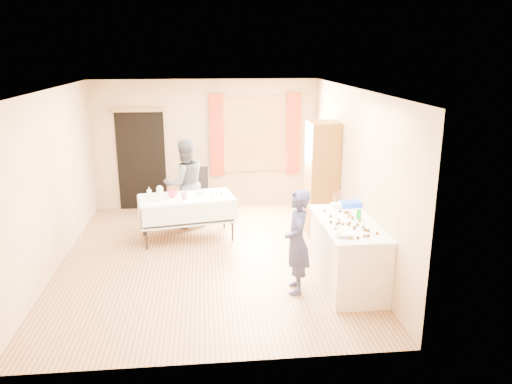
{
  "coord_description": "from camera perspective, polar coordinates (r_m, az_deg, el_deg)",
  "views": [
    {
      "loc": [
        -0.02,
        -7.28,
        3.13
      ],
      "look_at": [
        0.74,
        0.0,
        1.05
      ],
      "focal_mm": 35.0,
      "sensor_mm": 36.0,
      "label": 1
    }
  ],
  "objects": [
    {
      "name": "wall_back",
      "position": [
        10.21,
        -5.75,
        5.42
      ],
      "size": [
        4.5,
        0.02,
        2.6
      ],
      "primitive_type": "cube",
      "color": "tan",
      "rests_on": "floor"
    },
    {
      "name": "soda_can",
      "position": [
        6.98,
        11.67,
        -2.52
      ],
      "size": [
        0.08,
        0.08,
        0.12
      ],
      "primitive_type": "cylinder",
      "rotation": [
        0.0,
        0.0,
        0.25
      ],
      "color": "#039719",
      "rests_on": "counter"
    },
    {
      "name": "cup_red",
      "position": [
        8.54,
        -9.48,
        -0.14
      ],
      "size": [
        0.27,
        0.27,
        0.13
      ],
      "primitive_type": "imported",
      "rotation": [
        0.0,
        0.0,
        0.39
      ],
      "color": "#D32444",
      "rests_on": "party_table"
    },
    {
      "name": "ceiling",
      "position": [
        7.3,
        -5.89,
        11.66
      ],
      "size": [
        4.5,
        5.5,
        0.02
      ],
      "primitive_type": "cube",
      "color": "white",
      "rests_on": "floor"
    },
    {
      "name": "curtain_left",
      "position": [
        10.09,
        -4.52,
        6.48
      ],
      "size": [
        0.28,
        0.06,
        1.65
      ],
      "primitive_type": "cube",
      "color": "#A93318",
      "rests_on": "wall_back"
    },
    {
      "name": "foam_block",
      "position": [
        7.38,
        9.12,
        -1.57
      ],
      "size": [
        0.17,
        0.14,
        0.08
      ],
      "primitive_type": "cube",
      "rotation": [
        0.0,
        0.0,
        0.31
      ],
      "color": "white",
      "rests_on": "counter"
    },
    {
      "name": "woman",
      "position": [
        9.14,
        -8.13,
        0.97
      ],
      "size": [
        1.21,
        1.16,
        1.62
      ],
      "primitive_type": "imported",
      "rotation": [
        0.0,
        0.0,
        3.52
      ],
      "color": "black",
      "rests_on": "floor"
    },
    {
      "name": "mixing_bowl",
      "position": [
        6.31,
        9.92,
        -4.77
      ],
      "size": [
        0.29,
        0.29,
        0.05
      ],
      "primitive_type": "imported",
      "rotation": [
        0.0,
        0.0,
        -0.17
      ],
      "color": "white",
      "rests_on": "counter"
    },
    {
      "name": "chair",
      "position": [
        9.56,
        -6.61,
        -1.48
      ],
      "size": [
        0.44,
        0.44,
        1.02
      ],
      "rotation": [
        0.0,
        0.0,
        0.06
      ],
      "color": "black",
      "rests_on": "floor"
    },
    {
      "name": "cup_rainbow",
      "position": [
        8.37,
        -8.23,
        -0.47
      ],
      "size": [
        0.13,
        0.13,
        0.11
      ],
      "primitive_type": "imported",
      "rotation": [
        0.0,
        0.0,
        -0.05
      ],
      "color": "red",
      "rests_on": "party_table"
    },
    {
      "name": "pitcher",
      "position": [
        8.35,
        -10.91,
        -0.23
      ],
      "size": [
        0.11,
        0.11,
        0.22
      ],
      "primitive_type": "cylinder",
      "rotation": [
        0.0,
        0.0,
        0.04
      ],
      "color": "silver",
      "rests_on": "party_table"
    },
    {
      "name": "wall_front",
      "position": [
        4.88,
        -5.31,
        -6.29
      ],
      "size": [
        4.5,
        0.02,
        2.6
      ],
      "primitive_type": "cube",
      "color": "tan",
      "rests_on": "floor"
    },
    {
      "name": "doorway",
      "position": [
        10.32,
        -12.95,
        3.51
      ],
      "size": [
        0.95,
        0.04,
        2.0
      ],
      "primitive_type": "cube",
      "color": "black",
      "rests_on": "floor"
    },
    {
      "name": "door_lintel",
      "position": [
        10.12,
        -13.33,
        9.12
      ],
      "size": [
        1.05,
        0.06,
        0.08
      ],
      "primitive_type": "cube",
      "color": "olive",
      "rests_on": "wall_back"
    },
    {
      "name": "window_pane",
      "position": [
        10.17,
        -0.1,
        6.61
      ],
      "size": [
        1.2,
        0.02,
        1.4
      ],
      "primitive_type": "cube",
      "color": "white",
      "rests_on": "wall_back"
    },
    {
      "name": "cake_balls",
      "position": [
        6.73,
        10.75,
        -3.54
      ],
      "size": [
        0.52,
        1.13,
        0.04
      ],
      "color": "#3F2314",
      "rests_on": "counter"
    },
    {
      "name": "party_table",
      "position": [
        8.63,
        -7.9,
        -2.46
      ],
      "size": [
        1.72,
        1.09,
        0.75
      ],
      "rotation": [
        0.0,
        0.0,
        0.18
      ],
      "color": "black",
      "rests_on": "floor"
    },
    {
      "name": "wall_right",
      "position": [
        7.85,
        11.14,
        2.04
      ],
      "size": [
        0.02,
        5.5,
        2.6
      ],
      "primitive_type": "cube",
      "color": "tan",
      "rests_on": "floor"
    },
    {
      "name": "window_frame",
      "position": [
        10.18,
        -0.11,
        6.62
      ],
      "size": [
        1.32,
        0.06,
        1.52
      ],
      "primitive_type": "cube",
      "color": "olive",
      "rests_on": "wall_back"
    },
    {
      "name": "wall_left",
      "position": [
        7.84,
        -22.37,
        1.11
      ],
      "size": [
        0.02,
        5.5,
        2.6
      ],
      "primitive_type": "cube",
      "color": "tan",
      "rests_on": "floor"
    },
    {
      "name": "blue_basket",
      "position": [
        7.5,
        10.71,
        -1.36
      ],
      "size": [
        0.31,
        0.21,
        0.08
      ],
      "primitive_type": "cube",
      "rotation": [
        0.0,
        0.0,
        0.03
      ],
      "color": "blue",
      "rests_on": "counter"
    },
    {
      "name": "girl",
      "position": [
        6.62,
        4.73,
        -5.68
      ],
      "size": [
        0.59,
        0.45,
        1.42
      ],
      "primitive_type": "imported",
      "rotation": [
        0.0,
        0.0,
        -1.68
      ],
      "color": "#222348",
      "rests_on": "floor"
    },
    {
      "name": "counter",
      "position": [
        7.01,
        10.42,
        -6.9
      ],
      "size": [
        0.78,
        1.64,
        0.91
      ],
      "color": "beige",
      "rests_on": "floor"
    },
    {
      "name": "small_bowl",
      "position": [
        8.68,
        -6.2,
        -0.01
      ],
      "size": [
        0.26,
        0.26,
        0.05
      ],
      "primitive_type": "imported",
      "rotation": [
        0.0,
        0.0,
        0.32
      ],
      "color": "white",
      "rests_on": "party_table"
    },
    {
      "name": "cabinet",
      "position": [
        8.75,
        7.54,
        1.53
      ],
      "size": [
        0.5,
        0.6,
        1.98
      ],
      "primitive_type": "cube",
      "color": "brown",
      "rests_on": "floor"
    },
    {
      "name": "bottle",
      "position": [
        8.66,
        -12.11,
        0.05
      ],
      "size": [
        0.11,
        0.11,
        0.15
      ],
      "primitive_type": "imported",
      "rotation": [
        0.0,
        0.0,
        0.32
      ],
      "color": "white",
      "rests_on": "party_table"
    },
    {
      "name": "curtain_right",
      "position": [
        10.24,
        4.29,
        6.63
      ],
      "size": [
        0.28,
        0.06,
        1.65
      ],
      "primitive_type": "cube",
      "color": "#A93318",
      "rests_on": "wall_back"
    },
    {
      "name": "pastry_tray",
      "position": [
        8.51,
        -4.48,
        -0.4
      ],
      "size": [
        0.34,
        0.31,
        0.02
      ],
      "primitive_type": "cube",
      "rotation": [
        0.0,
        0.0,
        0.52
      ],
      "color": "white",
      "rests_on": "party_table"
    },
    {
      "name": "floor",
      "position": [
        7.93,
        -5.35,
        -7.57
      ],
      "size": [
        4.5,
        5.5,
        0.02
      ],
      "primitive_type": "cube",
      "color": "#9E7047",
      "rests_on": "ground"
    }
  ]
}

